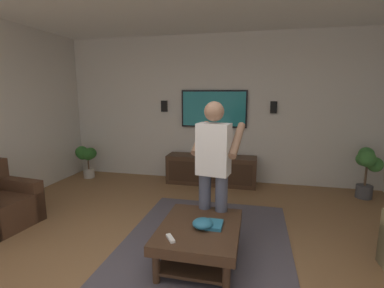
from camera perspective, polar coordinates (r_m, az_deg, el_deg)
ground_plane at (r=2.86m, az=-5.93°, el=-26.82°), size 7.87×7.87×0.00m
wall_back_tv at (r=5.54m, az=4.99°, el=7.05°), size 0.10×6.25×2.83m
area_rug at (r=3.32m, az=2.27°, el=-20.87°), size 2.81×1.92×0.01m
coffee_table at (r=3.01m, az=1.57°, el=-18.08°), size 1.00×0.80×0.40m
media_console at (r=5.41m, az=3.92°, el=-5.30°), size 0.45×1.70×0.55m
tv at (r=5.46m, az=4.47°, el=7.16°), size 0.05×1.27×0.72m
person_standing at (r=3.18m, az=4.49°, el=-4.15°), size 0.60×0.60×1.64m
potted_plant_tall at (r=5.42m, az=32.15°, el=-3.77°), size 0.41×0.40×0.85m
potted_plant_short at (r=6.12m, az=-20.74°, el=-2.28°), size 0.41×0.41×0.67m
bowl at (r=2.89m, az=2.22°, el=-15.90°), size 0.21×0.21×0.09m
remote_white at (r=2.72m, az=-4.41°, el=-18.63°), size 0.15×0.12×0.02m
book at (r=2.94m, az=4.59°, el=-16.10°), size 0.22×0.16×0.04m
vase_round at (r=5.28m, az=5.90°, el=-1.41°), size 0.22×0.22×0.22m
wall_speaker_left at (r=5.42m, az=16.31°, el=7.20°), size 0.06×0.12×0.22m
wall_speaker_right at (r=5.70m, az=-5.68°, el=7.69°), size 0.06×0.12×0.22m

